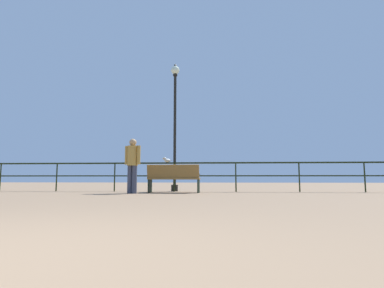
{
  "coord_description": "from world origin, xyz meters",
  "views": [
    {
      "loc": [
        1.38,
        -1.5,
        0.45
      ],
      "look_at": [
        0.63,
        8.3,
        1.54
      ],
      "focal_mm": 28.84,
      "sensor_mm": 36.0,
      "label": 1
    }
  ],
  "objects_px": {
    "bench_near_left": "(174,177)",
    "lamppost_center": "(175,115)",
    "person_at_railing": "(132,162)",
    "seagull_on_rail": "(167,160)"
  },
  "relations": [
    {
      "from": "lamppost_center",
      "to": "person_at_railing",
      "type": "relative_size",
      "value": 2.81
    },
    {
      "from": "bench_near_left",
      "to": "seagull_on_rail",
      "type": "relative_size",
      "value": 5.43
    },
    {
      "from": "bench_near_left",
      "to": "lamppost_center",
      "type": "height_order",
      "value": "lamppost_center"
    },
    {
      "from": "lamppost_center",
      "to": "person_at_railing",
      "type": "xyz_separation_m",
      "value": [
        -1.05,
        -1.6,
        -1.74
      ]
    },
    {
      "from": "bench_near_left",
      "to": "seagull_on_rail",
      "type": "xyz_separation_m",
      "value": [
        -0.34,
        0.77,
        0.57
      ]
    },
    {
      "from": "person_at_railing",
      "to": "seagull_on_rail",
      "type": "relative_size",
      "value": 5.38
    },
    {
      "from": "person_at_railing",
      "to": "seagull_on_rail",
      "type": "height_order",
      "value": "person_at_railing"
    },
    {
      "from": "person_at_railing",
      "to": "seagull_on_rail",
      "type": "distance_m",
      "value": 1.55
    },
    {
      "from": "person_at_railing",
      "to": "seagull_on_rail",
      "type": "bearing_deg",
      "value": 57.89
    },
    {
      "from": "bench_near_left",
      "to": "seagull_on_rail",
      "type": "height_order",
      "value": "seagull_on_rail"
    }
  ]
}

